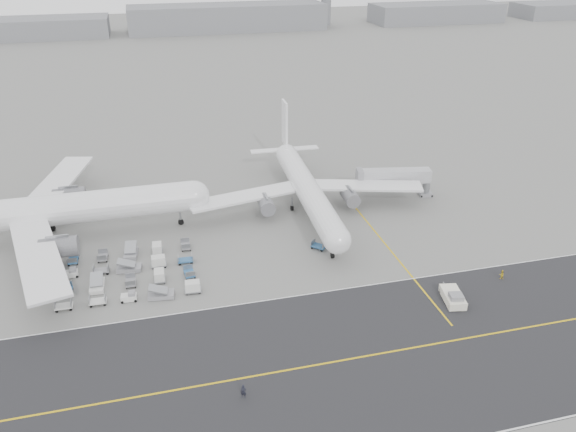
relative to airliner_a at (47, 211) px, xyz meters
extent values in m
plane|color=gray|center=(29.03, -26.36, -5.88)|extent=(700.00, 700.00, 0.00)
cube|color=#28282A|center=(34.03, -44.36, -5.87)|extent=(220.00, 32.00, 0.02)
cube|color=gold|center=(34.03, -44.36, -5.85)|extent=(220.00, 0.30, 0.01)
cube|color=silver|center=(34.03, -28.56, -5.85)|extent=(220.00, 0.25, 0.01)
cube|color=gold|center=(59.03, -21.36, -5.86)|extent=(0.30, 40.00, 0.01)
cylinder|color=slate|center=(129.03, 238.64, 8.12)|extent=(6.00, 6.00, 28.00)
cylinder|color=white|center=(1.48, 0.01, 0.02)|extent=(50.21, 5.99, 5.75)
sphere|color=white|center=(26.57, 0.13, 0.02)|extent=(5.64, 5.64, 5.64)
cube|color=white|center=(0.33, -15.15, -0.70)|extent=(12.72, 28.20, 0.45)
cube|color=white|center=(0.18, 15.15, -0.70)|extent=(12.48, 28.21, 0.45)
cylinder|color=slate|center=(2.75, -10.39, -2.14)|extent=(6.14, 3.60, 3.57)
cylinder|color=slate|center=(2.65, 10.42, -2.14)|extent=(6.14, 3.60, 3.57)
cylinder|color=black|center=(23.51, 0.11, -5.33)|extent=(1.09, 0.51, 1.09)
cylinder|color=black|center=(-0.34, -3.45, -5.33)|extent=(1.09, 0.51, 1.09)
cylinder|color=black|center=(-0.37, 3.45, -5.33)|extent=(1.09, 0.51, 1.09)
cylinder|color=gray|center=(23.51, 0.11, -3.82)|extent=(0.36, 0.36, 3.02)
cylinder|color=white|center=(48.82, -0.82, -0.99)|extent=(6.34, 41.73, 4.77)
sphere|color=white|center=(48.03, -21.60, -0.99)|extent=(4.67, 4.67, 4.67)
cone|color=white|center=(49.64, 20.97, -0.63)|extent=(4.59, 8.27, 4.29)
cube|color=white|center=(49.66, 21.48, 5.96)|extent=(0.67, 4.58, 10.14)
cube|color=white|center=(45.49, 21.89, -0.51)|extent=(7.69, 2.57, 0.25)
cube|color=white|center=(53.85, 21.57, -0.51)|extent=(7.69, 2.57, 0.25)
cube|color=white|center=(36.32, 0.67, -1.59)|extent=(23.37, 9.64, 0.45)
cube|color=white|center=(61.40, -0.28, -1.59)|extent=(23.33, 11.22, 0.45)
cylinder|color=slate|center=(40.17, -1.51, -2.78)|extent=(3.15, 5.18, 2.96)
cylinder|color=slate|center=(57.40, -2.16, -2.78)|extent=(3.15, 5.18, 2.96)
cylinder|color=black|center=(48.13, -19.06, -5.36)|extent=(0.54, 1.05, 1.03)
cylinder|color=black|center=(46.02, 0.81, -5.36)|extent=(0.54, 1.05, 1.03)
cylinder|color=black|center=(51.73, 0.59, -5.36)|extent=(0.54, 1.05, 1.03)
cylinder|color=gray|center=(48.13, -19.06, -4.11)|extent=(0.36, 0.36, 2.50)
cube|color=white|center=(62.05, -35.82, -5.11)|extent=(3.70, 5.97, 1.26)
cube|color=gray|center=(61.81, -37.05, -4.17)|extent=(2.28, 2.14, 0.81)
cylinder|color=gray|center=(62.69, -32.47, -5.43)|extent=(0.58, 2.32, 0.14)
cylinder|color=black|center=(60.49, -37.71, -5.47)|extent=(0.51, 0.86, 0.81)
cylinder|color=black|center=(62.78, -38.15, -5.47)|extent=(0.51, 0.86, 0.81)
cylinder|color=black|center=(61.31, -33.49, -5.47)|extent=(0.51, 0.86, 0.81)
cylinder|color=black|center=(63.60, -33.93, -5.47)|extent=(0.51, 0.86, 0.81)
cylinder|color=gray|center=(75.81, 0.82, -3.82)|extent=(1.64, 1.64, 4.10)
cube|color=gray|center=(75.81, 0.82, -5.52)|extent=(3.12, 3.12, 0.72)
cube|color=#B4B4B9|center=(68.76, 2.17, -1.16)|extent=(15.64, 5.73, 2.67)
cube|color=gray|center=(61.51, 3.57, -1.16)|extent=(1.83, 3.45, 3.08)
cylinder|color=black|center=(77.13, 1.71, -5.57)|extent=(0.42, 0.66, 0.62)
imported|color=black|center=(27.24, -47.65, -4.90)|extent=(0.84, 0.72, 1.96)
imported|color=gold|center=(72.93, -32.13, -5.06)|extent=(0.83, 0.66, 1.62)
camera|label=1|loc=(19.90, -98.54, 45.25)|focal=35.00mm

